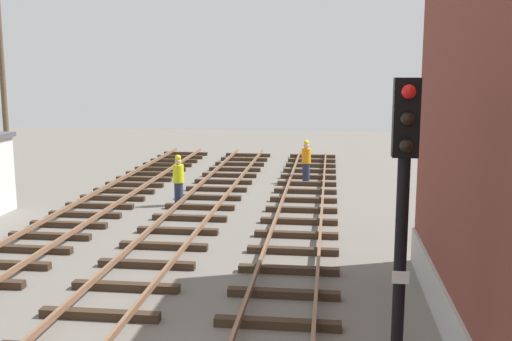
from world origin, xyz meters
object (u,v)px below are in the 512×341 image
(signal_mast, at_px, (403,207))
(utility_pole_far, at_px, (3,78))
(track_worker_distant, at_px, (306,161))
(track_worker_foreground, at_px, (178,180))

(signal_mast, relative_size, utility_pole_far, 0.57)
(signal_mast, height_order, track_worker_distant, signal_mast)
(track_worker_foreground, height_order, track_worker_distant, same)
(signal_mast, xyz_separation_m, utility_pole_far, (-15.08, 16.45, 1.43))
(track_worker_foreground, bearing_deg, utility_pole_far, 157.12)
(signal_mast, relative_size, track_worker_foreground, 2.63)
(utility_pole_far, height_order, track_worker_distant, utility_pole_far)
(signal_mast, relative_size, track_worker_distant, 2.63)
(utility_pole_far, relative_size, track_worker_distant, 4.65)
(track_worker_foreground, relative_size, track_worker_distant, 1.00)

